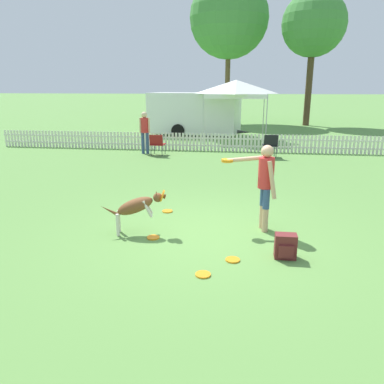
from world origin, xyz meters
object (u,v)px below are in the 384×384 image
object	(u,v)px
frisbee_near_dog	(167,211)
frisbee_far_scatter	(153,237)
folding_chair_center	(270,144)
canopy_tent_main	(236,89)
handler_person	(264,178)
equipment_trailer	(195,113)
frisbee_midfield	(203,274)
frisbee_near_handler	(233,260)
backpack_on_grass	(285,246)
leaping_dog	(137,206)
tree_right_grove	(229,18)
tree_left_grove	(314,25)
spectator_standing	(145,129)

from	to	relation	value
frisbee_near_dog	frisbee_far_scatter	xyz separation A→B (m)	(0.04, -1.43, 0.00)
folding_chair_center	canopy_tent_main	world-z (taller)	canopy_tent_main
handler_person	frisbee_near_dog	xyz separation A→B (m)	(-1.92, 0.76, -0.96)
equipment_trailer	handler_person	bearing A→B (deg)	-69.63
frisbee_midfield	frisbee_far_scatter	bearing A→B (deg)	129.78
frisbee_midfield	frisbee_near_dog	bearing A→B (deg)	111.53
frisbee_near_handler	frisbee_far_scatter	world-z (taller)	same
frisbee_midfield	backpack_on_grass	xyz separation A→B (m)	(1.19, 0.72, 0.18)
leaping_dog	frisbee_far_scatter	world-z (taller)	leaping_dog
canopy_tent_main	folding_chair_center	bearing A→B (deg)	-72.90
frisbee_midfield	canopy_tent_main	xyz separation A→B (m)	(0.07, 13.77, 2.39)
tree_right_grove	leaping_dog	bearing A→B (deg)	-91.60
handler_person	tree_left_grove	xyz separation A→B (m)	(3.72, 19.52, 5.25)
frisbee_far_scatter	equipment_trailer	size ratio (longest dim) A/B	0.04
frisbee_near_handler	folding_chair_center	bearing A→B (deg)	82.90
leaping_dog	frisbee_near_dog	world-z (taller)	leaping_dog
frisbee_midfield	spectator_standing	size ratio (longest dim) A/B	0.14
handler_person	backpack_on_grass	distance (m)	1.43
backpack_on_grass	spectator_standing	bearing A→B (deg)	117.22
tree_right_grove	frisbee_midfield	bearing A→B (deg)	-88.12
handler_person	tree_left_grove	size ratio (longest dim) A/B	0.19
handler_person	tree_right_grove	world-z (taller)	tree_right_grove
frisbee_midfield	backpack_on_grass	distance (m)	1.40
spectator_standing	frisbee_near_handler	bearing A→B (deg)	112.09
equipment_trailer	tree_right_grove	xyz separation A→B (m)	(1.35, 7.16, 5.70)
frisbee_far_scatter	tree_right_grove	distance (m)	22.27
frisbee_far_scatter	spectator_standing	xyz separation A→B (m)	(-2.27, 8.19, 0.95)
frisbee_near_handler	backpack_on_grass	bearing A→B (deg)	14.38
frisbee_far_scatter	canopy_tent_main	size ratio (longest dim) A/B	0.08
backpack_on_grass	tree_left_grove	world-z (taller)	tree_left_grove
frisbee_midfield	spectator_standing	xyz separation A→B (m)	(-3.27, 9.39, 0.95)
frisbee_midfield	equipment_trailer	bearing A→B (deg)	97.81
frisbee_near_handler	canopy_tent_main	xyz separation A→B (m)	(-0.33, 13.26, 2.39)
handler_person	frisbee_far_scatter	bearing A→B (deg)	97.43
frisbee_near_handler	frisbee_midfield	size ratio (longest dim) A/B	1.00
leaping_dog	equipment_trailer	xyz separation A→B (m)	(-0.77, 13.84, 0.66)
equipment_trailer	canopy_tent_main	bearing A→B (deg)	-26.11
tree_left_grove	frisbee_near_handler	bearing A→B (deg)	-101.38
equipment_trailer	tree_right_grove	bearing A→B (deg)	87.14
frisbee_midfield	tree_right_grove	distance (m)	23.43
spectator_standing	folding_chair_center	bearing A→B (deg)	177.32
frisbee_near_dog	equipment_trailer	bearing A→B (deg)	94.77
frisbee_far_scatter	handler_person	bearing A→B (deg)	19.61
equipment_trailer	spectator_standing	bearing A→B (deg)	-93.63
frisbee_midfield	equipment_trailer	xyz separation A→B (m)	(-2.09, 15.23, 1.16)
spectator_standing	tree_left_grove	distance (m)	15.29
frisbee_midfield	equipment_trailer	size ratio (longest dim) A/B	0.04
canopy_tent_main	backpack_on_grass	bearing A→B (deg)	-85.11
leaping_dog	tree_left_grove	distance (m)	21.63
frisbee_far_scatter	folding_chair_center	world-z (taller)	folding_chair_center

